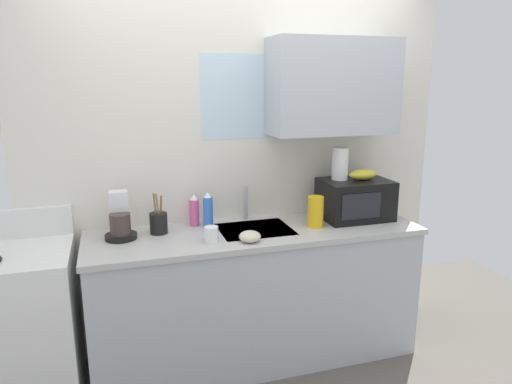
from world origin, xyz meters
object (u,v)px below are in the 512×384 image
microwave (355,199)px  dish_soap_bottle_pink (194,211)px  paper_towel_roll (340,164)px  dish_soap_bottle_blue (208,211)px  utensil_crock (159,223)px  coffee_maker (120,221)px  mug_white (211,234)px  cereal_canister (315,212)px  stove_range (22,326)px  banana_bunch (363,175)px  small_bowl (250,236)px

microwave → dish_soap_bottle_pink: size_ratio=2.18×
paper_towel_roll → dish_soap_bottle_blue: paper_towel_roll is taller
utensil_crock → coffee_maker: bearing=-177.1°
mug_white → coffee_maker: bearing=154.0°
coffee_maker → cereal_canister: size_ratio=1.38×
stove_range → paper_towel_roll: bearing=2.7°
banana_bunch → small_bowl: (-0.88, -0.25, -0.27)m
small_bowl → stove_range: bearing=171.2°
coffee_maker → utensil_crock: bearing=2.9°
paper_towel_roll → banana_bunch: bearing=-18.4°
paper_towel_roll → mug_white: paper_towel_roll is taller
microwave → banana_bunch: bearing=1.8°
cereal_canister → small_bowl: cereal_canister is taller
microwave → dish_soap_bottle_pink: microwave is taller
paper_towel_roll → coffee_maker: (-1.46, 0.01, -0.28)m
microwave → coffee_maker: coffee_maker is taller
dish_soap_bottle_pink → utensil_crock: 0.26m
cereal_canister → mug_white: bearing=-172.8°
banana_bunch → paper_towel_roll: bearing=161.6°
dish_soap_bottle_blue → utensil_crock: bearing=-175.7°
banana_bunch → coffee_maker: size_ratio=0.71×
dish_soap_bottle_blue → mug_white: bearing=-98.0°
dish_soap_bottle_pink → cereal_canister: bearing=-19.3°
microwave → paper_towel_roll: size_ratio=2.09×
microwave → utensil_crock: (-1.33, 0.07, -0.07)m
dish_soap_bottle_pink → paper_towel_roll: bearing=-6.4°
banana_bunch → dish_soap_bottle_pink: 1.17m
coffee_maker → utensil_crock: 0.23m
banana_bunch → cereal_canister: bearing=-165.6°
coffee_maker → dish_soap_bottle_blue: bearing=3.7°
small_bowl → banana_bunch: bearing=15.9°
utensil_crock → paper_towel_roll: bearing=-0.9°
cereal_canister → utensil_crock: utensil_crock is taller
banana_bunch → mug_white: 1.14m
dish_soap_bottle_blue → small_bowl: bearing=-62.4°
coffee_maker → dish_soap_bottle_pink: bearing=12.3°
mug_white → small_bowl: bearing=-15.3°
microwave → dish_soap_bottle_blue: (-1.01, 0.10, -0.02)m
stove_range → paper_towel_roll: paper_towel_roll is taller
stove_range → cereal_canister: size_ratio=5.31×
microwave → coffee_maker: 1.56m
dish_soap_bottle_pink → mug_white: size_ratio=2.22×
stove_range → microwave: size_ratio=2.35×
cereal_canister → small_bowl: bearing=-162.9°
coffee_maker → small_bowl: size_ratio=2.15×
stove_range → dish_soap_bottle_blue: 1.27m
stove_range → microwave: microwave is taller
coffee_maker → small_bowl: (0.73, -0.31, -0.07)m
banana_bunch → dish_soap_bottle_blue: (-1.06, 0.09, -0.19)m
dish_soap_bottle_blue → utensil_crock: utensil_crock is taller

